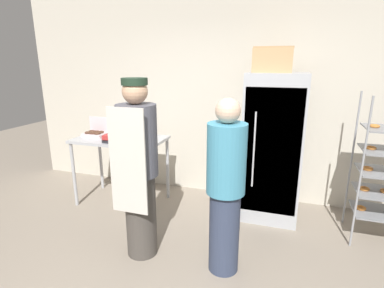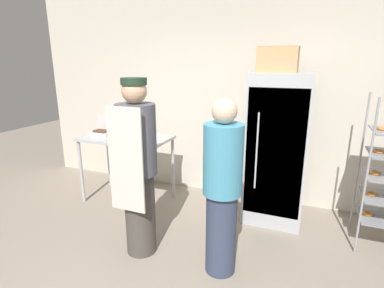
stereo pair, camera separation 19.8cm
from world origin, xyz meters
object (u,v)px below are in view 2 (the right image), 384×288
at_px(blender_pitcher, 145,130).
at_px(binder_stack, 123,137).
at_px(donut_box, 102,132).
at_px(person_customer, 222,189).
at_px(person_baker, 138,167).
at_px(refrigerator, 277,149).
at_px(cardboard_storage_box, 278,60).

height_order(blender_pitcher, binder_stack, blender_pitcher).
xyz_separation_m(donut_box, person_customer, (2.03, -0.96, -0.14)).
distance_m(blender_pitcher, person_customer, 1.73).
xyz_separation_m(binder_stack, person_baker, (0.72, -0.81, -0.05)).
relative_size(blender_pitcher, person_baker, 0.15).
bearing_deg(person_customer, binder_stack, 153.28).
distance_m(blender_pitcher, person_baker, 1.17).
relative_size(donut_box, binder_stack, 0.91).
xyz_separation_m(donut_box, binder_stack, (0.45, -0.16, 0.00)).
xyz_separation_m(blender_pitcher, person_customer, (1.38, -1.03, -0.21)).
distance_m(refrigerator, blender_pitcher, 1.73).
distance_m(refrigerator, binder_stack, 1.96).
relative_size(blender_pitcher, binder_stack, 0.80).
height_order(binder_stack, person_baker, person_baker).
bearing_deg(donut_box, binder_stack, -19.92).
relative_size(refrigerator, binder_stack, 5.55).
bearing_deg(blender_pitcher, binder_stack, -130.09).
relative_size(refrigerator, blender_pitcher, 6.93).
bearing_deg(cardboard_storage_box, refrigerator, -4.78).
height_order(binder_stack, cardboard_storage_box, cardboard_storage_box).
height_order(donut_box, blender_pitcher, same).
distance_m(blender_pitcher, cardboard_storage_box, 1.89).
bearing_deg(cardboard_storage_box, person_baker, -131.82).
bearing_deg(donut_box, blender_pitcher, 6.07).
relative_size(binder_stack, person_customer, 0.20).
height_order(refrigerator, binder_stack, refrigerator).
xyz_separation_m(cardboard_storage_box, person_baker, (-1.12, -1.25, -1.01)).
distance_m(refrigerator, person_baker, 1.72).
bearing_deg(person_baker, blender_pitcher, 116.89).
height_order(cardboard_storage_box, person_customer, cardboard_storage_box).
distance_m(binder_stack, cardboard_storage_box, 2.12).
bearing_deg(binder_stack, refrigerator, 12.79).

